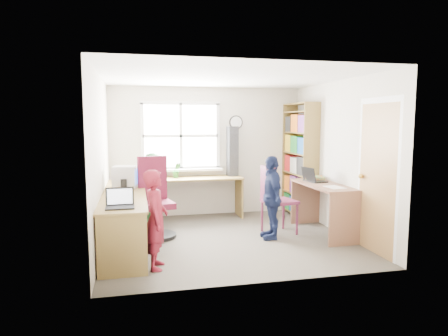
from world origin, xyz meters
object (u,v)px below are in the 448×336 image
Objects in this scene: laptop_left at (120,203)px; wooden_chair at (275,197)px; crt_monitor at (125,177)px; person_green at (154,190)px; cd_tower at (232,151)px; person_red at (156,219)px; potted_plant at (177,170)px; swivel_chair at (155,203)px; laptop_right at (313,178)px; right_desk at (326,198)px; bookshelf at (300,163)px; person_navy at (271,197)px; l_desk at (139,218)px.

wooden_chair is at bearing 22.82° from laptop_left.
person_green is at bearing 58.54° from crt_monitor.
person_red is (-1.55, -2.50, -0.61)m from cd_tower.
wooden_chair is 0.87× the size of person_green.
cd_tower is 0.75× the size of person_green.
potted_plant is at bearing -32.09° from person_green.
laptop_right is (2.52, -0.15, 0.32)m from swivel_chair.
wooden_chair is 1.97m from potted_plant.
crt_monitor is (-3.07, 0.52, 0.35)m from right_desk.
right_desk is 1.29m from bookshelf.
laptop_left is (-3.10, -0.88, 0.23)m from right_desk.
l_desk is at bearing -80.77° from person_navy.
crt_monitor is at bearing 75.19° from laptop_right.
wooden_chair is 0.74m from laptop_right.
person_green is at bearing 5.06° from person_red.
potted_plant is at bearing 67.79° from laptop_left.
potted_plant is (0.91, 2.38, 0.08)m from laptop_left.
right_desk is at bearing -93.25° from bookshelf.
swivel_chair reaches higher than person_red.
right_desk is at bearing -63.26° from person_red.
crt_monitor reaches higher than potted_plant.
right_desk is 1.13× the size of swivel_chair.
laptop_right reaches higher than potted_plant.
cd_tower is 1.10m from potted_plant.
cd_tower reaches higher than wooden_chair.
laptop_right is 2.64m from person_green.
laptop_right is 0.33× the size of person_red.
right_desk is 1.49× the size of cd_tower.
laptop_right is at bearing -95.70° from person_green.
person_green is (0.27, 1.31, 0.16)m from l_desk.
wooden_chair reaches higher than right_desk.
l_desk is at bearing -142.48° from cd_tower.
laptop_right is at bearing 10.52° from l_desk.
crt_monitor is 2.24m from person_navy.
crt_monitor is at bearing -132.04° from potted_plant.
bookshelf is at bearing -74.73° from person_green.
bookshelf is 1.95× the size of wooden_chair.
person_red is at bearing -160.35° from wooden_chair.
crt_monitor is at bearing -160.35° from cd_tower.
person_green reaches higher than crt_monitor.
bookshelf is 2.28m from potted_plant.
laptop_right is at bearing -57.56° from person_red.
swivel_chair is 1.33× the size of cd_tower.
bookshelf is 1.69× the size of person_green.
bookshelf is at bearing 40.47° from wooden_chair.
right_desk is 3.23m from laptop_left.
person_red reaches higher than laptop_left.
wooden_chair is at bearing 168.13° from right_desk.
crt_monitor is at bearing 21.60° from person_red.
bookshelf is at bearing -7.10° from potted_plant.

